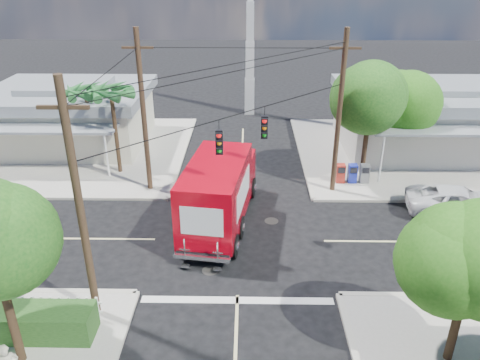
{
  "coord_description": "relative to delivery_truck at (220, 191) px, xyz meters",
  "views": [
    {
      "loc": [
        0.35,
        -18.72,
        12.04
      ],
      "look_at": [
        0.0,
        2.0,
        2.2
      ],
      "focal_mm": 35.0,
      "sensor_mm": 36.0,
      "label": 1
    }
  ],
  "objects": [
    {
      "name": "building_ne",
      "position": [
        13.49,
        10.4,
        0.52
      ],
      "size": [
        11.8,
        10.2,
        4.5
      ],
      "color": "beige",
      "rests_on": "sidewalk_ne"
    },
    {
      "name": "tree_se",
      "position": [
        7.99,
        -8.81,
        2.24
      ],
      "size": [
        3.67,
        3.54,
        5.62
      ],
      "color": "#422D1C",
      "rests_on": "sidewalk_se"
    },
    {
      "name": "delivery_truck",
      "position": [
        0.0,
        0.0,
        0.0
      ],
      "size": [
        3.63,
        8.45,
        3.55
      ],
      "color": "black",
      "rests_on": "ground"
    },
    {
      "name": "parked_car",
      "position": [
        12.25,
        1.04,
        -1.07
      ],
      "size": [
        5.61,
        3.26,
        1.47
      ],
      "primitive_type": "imported",
      "rotation": [
        0.0,
        0.0,
        1.41
      ],
      "color": "silver",
      "rests_on": "ground"
    },
    {
      "name": "tree_ne_back",
      "position": [
        10.79,
        7.39,
        2.38
      ],
      "size": [
        3.77,
        3.66,
        5.82
      ],
      "color": "#422D1C",
      "rests_on": "sidewalk_ne"
    },
    {
      "name": "road_markings",
      "position": [
        0.99,
        -3.04,
        -1.8
      ],
      "size": [
        32.0,
        32.0,
        0.01
      ],
      "color": "beige",
      "rests_on": "ground"
    },
    {
      "name": "picket_fence",
      "position": [
        -6.81,
        -7.17,
        -1.12
      ],
      "size": [
        5.94,
        0.06,
        1.0
      ],
      "color": "silver",
      "rests_on": "sidewalk_sw"
    },
    {
      "name": "palm_nw_front",
      "position": [
        -6.51,
        5.93,
        3.24
      ],
      "size": [
        3.01,
        3.08,
        5.59
      ],
      "color": "#422D1C",
      "rests_on": "sidewalk_nw"
    },
    {
      "name": "sidewalk_nw",
      "position": [
        -9.89,
        9.31,
        -1.73
      ],
      "size": [
        14.12,
        14.12,
        0.14
      ],
      "color": "#A49F94",
      "rests_on": "ground"
    },
    {
      "name": "utility_poles",
      "position": [
        -0.6,
        0.04,
        2.87
      ],
      "size": [
        12.0,
        10.68,
        9.0
      ],
      "color": "#473321",
      "rests_on": "ground"
    },
    {
      "name": "radio_tower",
      "position": [
        1.49,
        18.43,
        3.84
      ],
      "size": [
        0.8,
        0.8,
        17.0
      ],
      "color": "silver",
      "rests_on": "ground"
    },
    {
      "name": "building_nw",
      "position": [
        -11.01,
        10.9,
        0.42
      ],
      "size": [
        10.8,
        10.2,
        4.3
      ],
      "color": "beige",
      "rests_on": "sidewalk_nw"
    },
    {
      "name": "tree_ne_front",
      "position": [
        8.19,
        5.19,
        2.96
      ],
      "size": [
        4.21,
        4.14,
        6.66
      ],
      "color": "#422D1C",
      "rests_on": "sidewalk_ne"
    },
    {
      "name": "palm_nw_back",
      "position": [
        -8.51,
        7.43,
        2.87
      ],
      "size": [
        3.01,
        3.08,
        5.19
      ],
      "color": "#422D1C",
      "rests_on": "sidewalk_nw"
    },
    {
      "name": "vending_boxes",
      "position": [
        7.49,
        4.63,
        -1.11
      ],
      "size": [
        1.9,
        0.5,
        1.1
      ],
      "color": "#A1261C",
      "rests_on": "sidewalk_ne"
    },
    {
      "name": "ground",
      "position": [
        0.99,
        -1.57,
        -1.8
      ],
      "size": [
        120.0,
        120.0,
        0.0
      ],
      "primitive_type": "plane",
      "color": "black",
      "rests_on": "ground"
    },
    {
      "name": "hedge_sw",
      "position": [
        -7.01,
        -7.97,
        -1.11
      ],
      "size": [
        6.2,
        1.2,
        1.1
      ],
      "primitive_type": "cube",
      "color": "#193F16",
      "rests_on": "sidewalk_sw"
    },
    {
      "name": "sidewalk_ne",
      "position": [
        11.87,
        9.31,
        -1.73
      ],
      "size": [
        14.12,
        14.12,
        0.14
      ],
      "color": "#A49F94",
      "rests_on": "ground"
    }
  ]
}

